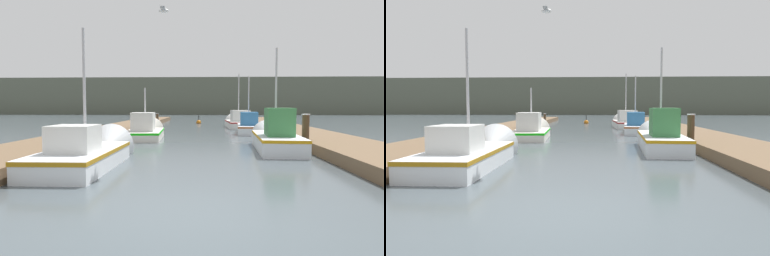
% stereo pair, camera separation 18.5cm
% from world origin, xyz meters
% --- Properties ---
extents(ground_plane, '(200.00, 200.00, 0.00)m').
position_xyz_m(ground_plane, '(0.00, 0.00, 0.00)').
color(ground_plane, '#424C51').
extents(dock_left, '(2.90, 40.00, 0.39)m').
position_xyz_m(dock_left, '(-5.60, 16.00, 0.19)').
color(dock_left, brown).
rests_on(dock_left, ground_plane).
extents(dock_right, '(2.90, 40.00, 0.39)m').
position_xyz_m(dock_right, '(5.60, 16.00, 0.19)').
color(dock_right, brown).
rests_on(dock_right, ground_plane).
extents(distant_shore_ridge, '(120.00, 16.00, 7.28)m').
position_xyz_m(distant_shore_ridge, '(0.00, 68.99, 3.64)').
color(distant_shore_ridge, '#565B4C').
rests_on(distant_shore_ridge, ground_plane).
extents(fishing_boat_0, '(1.81, 5.28, 4.51)m').
position_xyz_m(fishing_boat_0, '(-3.17, 4.66, 0.37)').
color(fishing_boat_0, silver).
rests_on(fishing_boat_0, ground_plane).
extents(fishing_boat_1, '(1.87, 5.87, 4.50)m').
position_xyz_m(fishing_boat_1, '(3.12, 8.77, 0.48)').
color(fishing_boat_1, silver).
rests_on(fishing_boat_1, ground_plane).
extents(fishing_boat_2, '(2.11, 5.11, 3.34)m').
position_xyz_m(fishing_boat_2, '(-3.03, 13.13, 0.39)').
color(fishing_boat_2, silver).
rests_on(fishing_boat_2, ground_plane).
extents(fishing_boat_3, '(1.80, 5.69, 4.04)m').
position_xyz_m(fishing_boat_3, '(3.04, 17.16, 0.42)').
color(fishing_boat_3, silver).
rests_on(fishing_boat_3, ground_plane).
extents(fishing_boat_4, '(1.98, 5.71, 4.87)m').
position_xyz_m(fishing_boat_4, '(2.83, 22.38, 0.44)').
color(fishing_boat_4, silver).
rests_on(fishing_boat_4, ground_plane).
extents(mooring_piling_0, '(0.33, 0.33, 1.34)m').
position_xyz_m(mooring_piling_0, '(-4.21, 15.72, 0.67)').
color(mooring_piling_0, '#473523').
rests_on(mooring_piling_0, ground_plane).
extents(mooring_piling_1, '(0.35, 0.35, 1.01)m').
position_xyz_m(mooring_piling_1, '(4.33, 26.56, 0.51)').
color(mooring_piling_1, '#473523').
rests_on(mooring_piling_1, ground_plane).
extents(mooring_piling_2, '(0.33, 0.33, 1.43)m').
position_xyz_m(mooring_piling_2, '(4.30, 8.48, 0.72)').
color(mooring_piling_2, '#473523').
rests_on(mooring_piling_2, ground_plane).
extents(mooring_piling_3, '(0.24, 0.24, 1.08)m').
position_xyz_m(mooring_piling_3, '(-4.04, 24.42, 0.55)').
color(mooring_piling_3, '#473523').
rests_on(mooring_piling_3, ground_plane).
extents(channel_buoy, '(0.45, 0.45, 0.95)m').
position_xyz_m(channel_buoy, '(-0.50, 27.94, 0.13)').
color(channel_buoy, '#BF6513').
rests_on(channel_buoy, ground_plane).
extents(seagull_lead, '(0.28, 0.55, 0.12)m').
position_xyz_m(seagull_lead, '(-0.86, 4.05, 4.35)').
color(seagull_lead, white).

